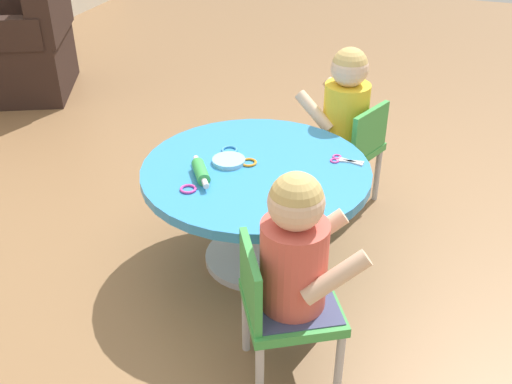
# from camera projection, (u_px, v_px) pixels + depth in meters

# --- Properties ---
(ground_plane) EXTENTS (10.00, 10.00, 0.00)m
(ground_plane) POSITION_uv_depth(u_px,v_px,m) (256.00, 259.00, 2.63)
(ground_plane) COLOR olive
(craft_table) EXTENTS (0.92, 0.92, 0.46)m
(craft_table) POSITION_uv_depth(u_px,v_px,m) (256.00, 190.00, 2.45)
(craft_table) COLOR silver
(craft_table) RESTS_ON ground
(child_chair_left) EXTENTS (0.41, 0.41, 0.54)m
(child_chair_left) POSITION_uv_depth(u_px,v_px,m) (281.00, 306.00, 1.93)
(child_chair_left) COLOR #B7B7BC
(child_chair_left) RESTS_ON ground
(seated_child_left) EXTENTS (0.40, 0.43, 0.51)m
(seated_child_left) POSITION_uv_depth(u_px,v_px,m) (296.00, 248.00, 1.82)
(seated_child_left) COLOR #3F4772
(seated_child_left) RESTS_ON ground
(child_chair_right) EXTENTS (0.39, 0.39, 0.54)m
(child_chair_right) POSITION_uv_depth(u_px,v_px,m) (349.00, 148.00, 2.87)
(child_chair_right) COLOR #B7B7BC
(child_chair_right) RESTS_ON ground
(seated_child_right) EXTENTS (0.38, 0.42, 0.51)m
(seated_child_right) POSITION_uv_depth(u_px,v_px,m) (346.00, 102.00, 2.77)
(seated_child_right) COLOR #3F4772
(seated_child_right) RESTS_ON ground
(armchair_dark) EXTENTS (0.94, 0.95, 0.85)m
(armchair_dark) POSITION_uv_depth(u_px,v_px,m) (21.00, 48.00, 4.12)
(armchair_dark) COLOR black
(armchair_dark) RESTS_ON ground
(rolling_pin) EXTENTS (0.20, 0.15, 0.05)m
(rolling_pin) POSITION_uv_depth(u_px,v_px,m) (201.00, 172.00, 2.31)
(rolling_pin) COLOR green
(rolling_pin) RESTS_ON craft_table
(craft_scissors) EXTENTS (0.08, 0.14, 0.01)m
(craft_scissors) POSITION_uv_depth(u_px,v_px,m) (342.00, 160.00, 2.44)
(craft_scissors) COLOR silver
(craft_scissors) RESTS_ON craft_table
(playdough_blob_0) EXTENTS (0.13, 0.13, 0.02)m
(playdough_blob_0) POSITION_uv_depth(u_px,v_px,m) (229.00, 161.00, 2.42)
(playdough_blob_0) COLOR #8CCCF2
(playdough_blob_0) RESTS_ON craft_table
(cookie_cutter_0) EXTENTS (0.07, 0.07, 0.01)m
(cookie_cutter_0) POSITION_uv_depth(u_px,v_px,m) (230.00, 150.00, 2.51)
(cookie_cutter_0) COLOR #3F99D8
(cookie_cutter_0) RESTS_ON craft_table
(cookie_cutter_1) EXTENTS (0.06, 0.06, 0.01)m
(cookie_cutter_1) POSITION_uv_depth(u_px,v_px,m) (188.00, 189.00, 2.24)
(cookie_cutter_1) COLOR #D83FA5
(cookie_cutter_1) RESTS_ON craft_table
(cookie_cutter_2) EXTENTS (0.07, 0.07, 0.01)m
(cookie_cutter_2) POSITION_uv_depth(u_px,v_px,m) (249.00, 162.00, 2.42)
(cookie_cutter_2) COLOR orange
(cookie_cutter_2) RESTS_ON craft_table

